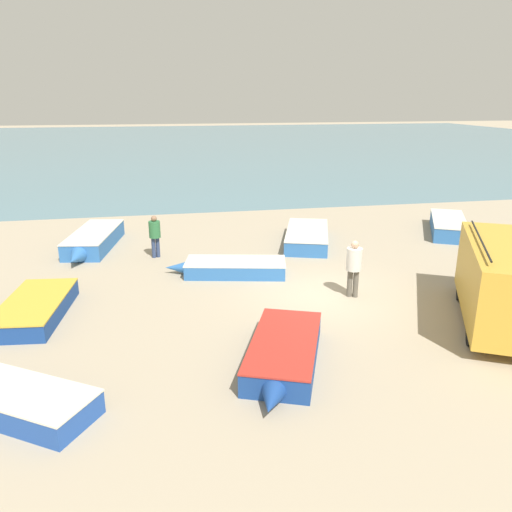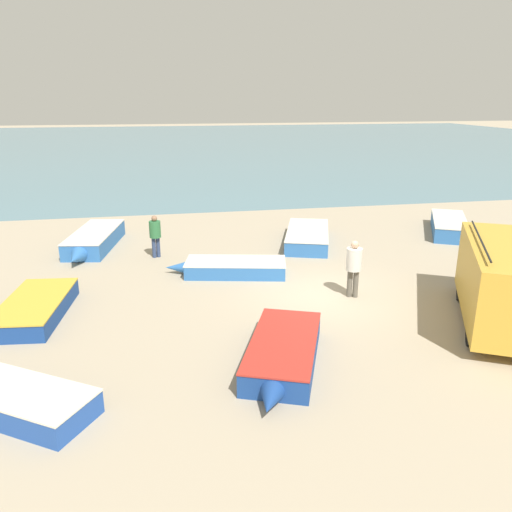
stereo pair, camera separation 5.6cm
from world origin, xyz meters
TOP-DOWN VIEW (x-y plane):
  - ground_plane at (0.00, 0.00)m, footprint 200.00×200.00m
  - sea_water at (0.00, 52.00)m, footprint 120.00×80.00m
  - parked_van at (4.02, -2.80)m, footprint 4.03×5.22m
  - fishing_rowboat_0 at (-7.41, 6.49)m, footprint 2.13×4.95m
  - fishing_rowboat_1 at (-2.44, 2.41)m, footprint 4.17×2.03m
  - fishing_rowboat_2 at (1.17, 5.65)m, footprint 2.79×4.84m
  - fishing_rowboat_3 at (-7.71, -4.42)m, footprint 3.63×2.76m
  - fishing_rowboat_4 at (7.81, 6.09)m, footprint 3.05×4.64m
  - fishing_rowboat_5 at (-8.24, 0.17)m, footprint 1.87×4.11m
  - fishing_rowboat_6 at (-2.19, -3.73)m, footprint 2.56×4.05m
  - fisherman_0 at (0.83, -0.23)m, footprint 0.46×0.46m
  - fisherman_1 at (-4.97, 4.84)m, footprint 0.42×0.42m

SIDE VIEW (x-z plane):
  - ground_plane at x=0.00m, z-range 0.00..0.00m
  - sea_water at x=0.00m, z-range 0.00..0.01m
  - fishing_rowboat_1 at x=-2.44m, z-range 0.00..0.49m
  - fishing_rowboat_5 at x=-8.24m, z-range 0.00..0.50m
  - fishing_rowboat_3 at x=-7.71m, z-range 0.00..0.51m
  - fishing_rowboat_6 at x=-2.19m, z-range 0.00..0.56m
  - fishing_rowboat_2 at x=1.17m, z-range 0.00..0.59m
  - fishing_rowboat_4 at x=7.81m, z-range 0.00..0.66m
  - fishing_rowboat_0 at x=-7.41m, z-range 0.00..0.66m
  - fisherman_1 at x=-4.97m, z-range 0.16..1.76m
  - fisherman_0 at x=0.83m, z-range 0.17..1.93m
  - parked_van at x=4.02m, z-range 0.04..2.37m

